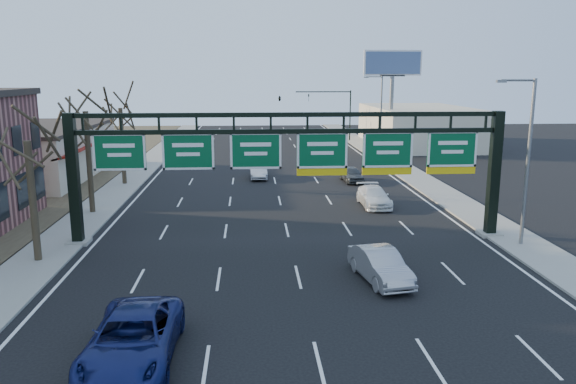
{
  "coord_description": "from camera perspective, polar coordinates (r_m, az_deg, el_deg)",
  "views": [
    {
      "loc": [
        -2.15,
        -22.55,
        9.23
      ],
      "look_at": [
        -0.2,
        5.92,
        3.2
      ],
      "focal_mm": 35.0,
      "sensor_mm": 36.0,
      "label": 1
    }
  ],
  "objects": [
    {
      "name": "building_right_distant",
      "position": [
        76.15,
        13.1,
        6.55
      ],
      "size": [
        12.0,
        20.0,
        5.0
      ],
      "primitive_type": "cube",
      "color": "beige",
      "rests_on": "ground"
    },
    {
      "name": "car_silver_sedan",
      "position": [
        25.94,
        9.35,
        -7.35
      ],
      "size": [
        2.34,
        4.67,
        1.47
      ],
      "primitive_type": "imported",
      "rotation": [
        0.0,
        0.0,
        0.18
      ],
      "color": "#9D9DA2",
      "rests_on": "ground"
    },
    {
      "name": "car_grey_far",
      "position": [
        49.1,
        6.49,
        1.8
      ],
      "size": [
        1.83,
        3.98,
        1.32
      ],
      "primitive_type": "imported",
      "rotation": [
        0.0,
        0.0,
        0.07
      ],
      "color": "#3F4244",
      "rests_on": "ground"
    },
    {
      "name": "tree_gantry",
      "position": [
        29.61,
        -25.16,
        6.71
      ],
      "size": [
        3.6,
        3.6,
        8.48
      ],
      "color": "#32291C",
      "rests_on": "sidewalk_left"
    },
    {
      "name": "sidewalk_left",
      "position": [
        44.81,
        -17.57,
        -0.44
      ],
      "size": [
        3.0,
        120.0,
        0.12
      ],
      "primitive_type": "cube",
      "color": "gray",
      "rests_on": "ground"
    },
    {
      "name": "billboard_right",
      "position": [
        69.68,
        10.55,
        11.6
      ],
      "size": [
        7.0,
        0.5,
        12.0
      ],
      "color": "slate",
      "rests_on": "ground"
    },
    {
      "name": "sidewalk_right",
      "position": [
        46.02,
        15.13,
        0.02
      ],
      "size": [
        3.0,
        120.0,
        0.12
      ],
      "primitive_type": "cube",
      "color": "gray",
      "rests_on": "ground"
    },
    {
      "name": "sign_gantry",
      "position": [
        30.98,
        0.41,
        3.39
      ],
      "size": [
        24.6,
        1.2,
        7.2
      ],
      "color": "black",
      "rests_on": "ground"
    },
    {
      "name": "car_silver_distant",
      "position": [
        50.57,
        -3.02,
        2.19
      ],
      "size": [
        1.54,
        4.21,
        1.38
      ],
      "primitive_type": "imported",
      "rotation": [
        0.0,
        0.0,
        0.02
      ],
      "color": "silver",
      "rests_on": "ground"
    },
    {
      "name": "ground",
      "position": [
        24.46,
        1.44,
        -10.24
      ],
      "size": [
        160.0,
        160.0,
        0.0
      ],
      "primitive_type": "plane",
      "color": "black",
      "rests_on": "ground"
    },
    {
      "name": "traffic_signal_mast",
      "position": [
        78.04,
        1.88,
        9.18
      ],
      "size": [
        10.16,
        0.54,
        7.0
      ],
      "color": "black",
      "rests_on": "ground"
    },
    {
      "name": "lane_markings",
      "position": [
        43.59,
        -1.0,
        -0.29
      ],
      "size": [
        21.6,
        120.0,
        0.01
      ],
      "primitive_type": "cube",
      "color": "white",
      "rests_on": "ground"
    },
    {
      "name": "car_blue_suv",
      "position": [
        19.41,
        -15.51,
        -14.19
      ],
      "size": [
        2.8,
        5.96,
        1.65
      ],
      "primitive_type": "imported",
      "rotation": [
        0.0,
        0.0,
        -0.01
      ],
      "color": "navy",
      "rests_on": "ground"
    },
    {
      "name": "car_white_wagon",
      "position": [
        40.31,
        8.71,
        -0.46
      ],
      "size": [
        1.95,
        4.68,
        1.35
      ],
      "primitive_type": "imported",
      "rotation": [
        0.0,
        0.0,
        0.01
      ],
      "color": "white",
      "rests_on": "ground"
    },
    {
      "name": "streetlight_near",
      "position": [
        32.34,
        23.05,
        3.61
      ],
      "size": [
        2.15,
        0.22,
        9.0
      ],
      "color": "slate",
      "rests_on": "sidewalk_right"
    },
    {
      "name": "cream_strip",
      "position": [
        55.48,
        -24.32,
        3.76
      ],
      "size": [
        10.9,
        18.4,
        4.7
      ],
      "color": "beige",
      "rests_on": "ground"
    },
    {
      "name": "tree_mid",
      "position": [
        39.06,
        -20.0,
        9.21
      ],
      "size": [
        3.6,
        3.6,
        9.24
      ],
      "color": "#32291C",
      "rests_on": "sidewalk_left"
    },
    {
      "name": "tree_far",
      "position": [
        48.76,
        -16.76,
        9.38
      ],
      "size": [
        3.6,
        3.6,
        8.86
      ],
      "color": "#32291C",
      "rests_on": "sidewalk_left"
    },
    {
      "name": "streetlight_far",
      "position": [
        64.37,
        9.32,
        8.08
      ],
      "size": [
        2.15,
        0.22,
        9.0
      ],
      "color": "slate",
      "rests_on": "sidewalk_right"
    }
  ]
}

